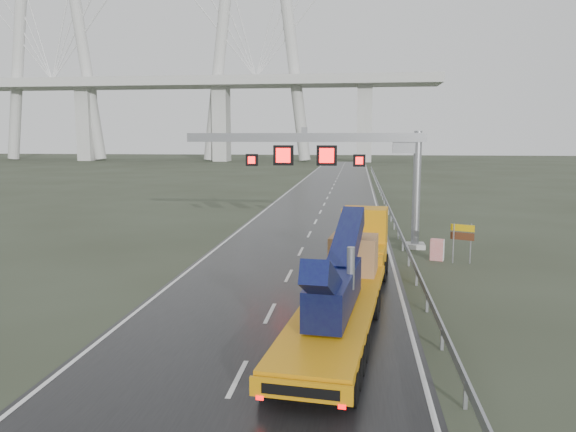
# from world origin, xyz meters

# --- Properties ---
(ground) EXTENTS (400.00, 400.00, 0.00)m
(ground) POSITION_xyz_m (0.00, 0.00, 0.00)
(ground) COLOR #2E3324
(ground) RESTS_ON ground
(road) EXTENTS (11.00, 200.00, 0.02)m
(road) POSITION_xyz_m (0.00, 40.00, 0.01)
(road) COLOR black
(road) RESTS_ON ground
(guardrail) EXTENTS (0.20, 140.00, 1.40)m
(guardrail) POSITION_xyz_m (6.10, 30.00, 0.70)
(guardrail) COLOR gray
(guardrail) RESTS_ON ground
(sign_gantry) EXTENTS (14.90, 1.20, 7.42)m
(sign_gantry) POSITION_xyz_m (2.10, 17.99, 5.61)
(sign_gantry) COLOR beige
(sign_gantry) RESTS_ON ground
(heavy_haul_truck) EXTENTS (4.20, 16.98, 3.95)m
(heavy_haul_truck) POSITION_xyz_m (3.07, 5.68, 1.53)
(heavy_haul_truck) COLOR orange
(heavy_haul_truck) RESTS_ON ground
(exit_sign_pair) EXTENTS (1.18, 0.58, 2.18)m
(exit_sign_pair) POSITION_xyz_m (9.00, 14.01, 1.53)
(exit_sign_pair) COLOR gray
(exit_sign_pair) RESTS_ON ground
(striped_barrier) EXTENTS (0.80, 0.60, 1.20)m
(striped_barrier) POSITION_xyz_m (7.79, 14.61, 0.60)
(striped_barrier) COLOR red
(striped_barrier) RESTS_ON ground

